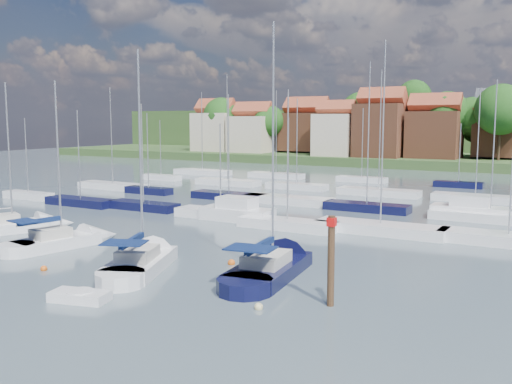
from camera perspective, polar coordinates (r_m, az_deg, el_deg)
The scene contains 14 objects.
ground at distance 69.26m, azimuth 10.57°, elevation -0.67°, with size 260.00×260.00×0.00m, color #45575E.
sailboat_left at distance 45.04m, azimuth -18.26°, elevation -4.69°, with size 4.28×9.96×13.22m.
sailboat_centre at distance 37.85m, azimuth -10.85°, elevation -6.70°, with size 6.72×11.18×14.83m.
sailboat_navy at distance 36.00m, azimuth 2.20°, elevation -7.30°, with size 4.57×12.11×16.35m.
sailboat_far at distance 52.47m, azimuth -22.43°, elevation -3.24°, with size 6.76×10.32×13.51m.
tender at distance 31.52m, azimuth -17.21°, elevation -9.94°, with size 3.30×2.11×0.66m.
timber_piling at distance 29.33m, azimuth 7.48°, elevation -8.58°, with size 0.40×0.40×6.89m.
buoy_c at distance 38.44m, azimuth -20.45°, elevation -7.36°, with size 0.43×0.43×0.43m, color #D85914.
buoy_d at distance 32.76m, azimuth -14.58°, elevation -9.65°, with size 0.49×0.49×0.49m, color beige.
buoy_e at distance 37.55m, azimuth -2.47°, elevation -7.25°, with size 0.49×0.49×0.49m, color #D85914.
buoy_f at distance 29.02m, azimuth 0.26°, elevation -11.64°, with size 0.45×0.45×0.45m, color beige.
buoy_g at distance 45.26m, azimuth -18.85°, elevation -5.12°, with size 0.53×0.53×0.53m, color beige.
marina_field at distance 64.04m, azimuth 10.78°, elevation -0.92°, with size 79.62×41.41×15.93m.
far_shore_town at distance 158.93m, azimuth 22.40°, elevation 4.98°, with size 212.46×90.00×22.27m.
Camera 1 is at (22.20, -24.93, 9.39)m, focal length 40.00 mm.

